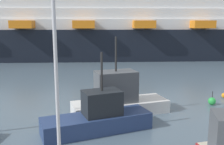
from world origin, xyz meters
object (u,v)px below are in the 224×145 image
object	(u,v)px
fishing_boat_0	(118,98)
cruise_ship	(85,25)
channel_buoy_1	(224,95)
channel_buoy_0	(212,101)
fishing_boat_1	(98,117)

from	to	relation	value
fishing_boat_0	cruise_ship	bearing A→B (deg)	-98.44
fishing_boat_0	channel_buoy_1	bearing A→B (deg)	-175.48
channel_buoy_0	fishing_boat_0	bearing A→B (deg)	-168.69
fishing_boat_1	channel_buoy_0	distance (m)	12.59
fishing_boat_1	channel_buoy_1	bearing A→B (deg)	11.03
fishing_boat_0	channel_buoy_0	xyz separation A→B (m)	(9.43, 1.89, -1.02)
channel_buoy_1	cruise_ship	size ratio (longest dim) A/B	0.01
channel_buoy_0	channel_buoy_1	world-z (taller)	channel_buoy_1
channel_buoy_0	channel_buoy_1	size ratio (longest dim) A/B	0.87
channel_buoy_0	cruise_ship	xyz separation A→B (m)	(-13.83, 37.04, 7.11)
fishing_boat_0	fishing_boat_1	bearing A→B (deg)	49.21
fishing_boat_1	fishing_boat_0	bearing A→B (deg)	45.02
cruise_ship	channel_buoy_1	bearing A→B (deg)	-64.64
channel_buoy_1	cruise_ship	world-z (taller)	cruise_ship
channel_buoy_1	fishing_boat_0	bearing A→B (deg)	-160.59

